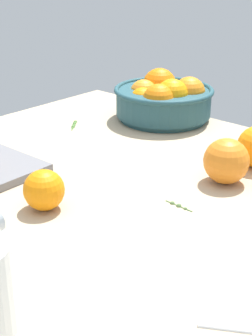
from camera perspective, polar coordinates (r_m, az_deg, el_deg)
The scene contains 6 objects.
ground_plane at distance 86.96cm, azimuth 1.32°, elevation -4.86°, with size 114.38×94.89×3.00cm, color tan.
fruit_bowl at distance 127.28cm, azimuth 4.24°, elevation 7.70°, with size 24.53×24.53×11.40cm.
loose_orange_3 at distance 93.90cm, azimuth 11.14°, elevation 0.76°, with size 8.37×8.37×8.37cm, color orange.
loose_orange_4 at distance 84.15cm, azimuth -9.14°, elevation -2.44°, with size 6.83×6.83×6.83cm, color orange.
herb_sprig_0 at distance 85.76cm, azimuth 5.82°, elevation -4.08°, with size 5.59×0.92×0.91cm.
herb_sprig_1 at distance 124.44cm, azimuth -5.82°, elevation 4.91°, with size 4.81×5.78×0.96cm.
Camera 1 is at (49.75, -58.01, 39.99)cm, focal length 54.60 mm.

